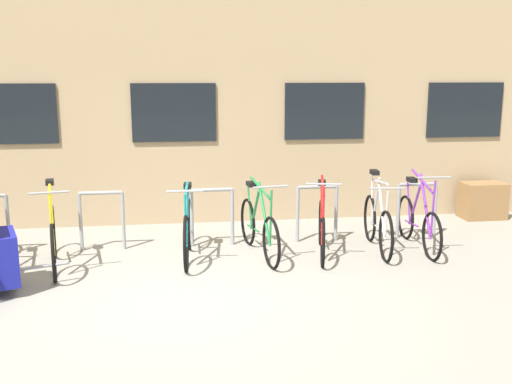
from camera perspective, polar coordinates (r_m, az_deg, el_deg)
ground_plane at (r=6.43m, az=-7.53°, el=-10.20°), size 42.00×42.00×0.00m
storefront_building at (r=12.55m, az=-8.25°, el=14.31°), size 28.00×6.75×6.02m
bike_rack at (r=8.12m, az=-4.33°, el=-1.82°), size 6.62×0.05×0.82m
bicycle_green at (r=7.71m, az=0.27°, el=-3.50°), size 0.44×1.75×1.05m
bicycle_silver at (r=8.10m, az=11.84°, el=-2.97°), size 0.44×1.64×1.08m
bicycle_red at (r=7.81m, az=6.46°, el=-3.44°), size 0.52×1.61×1.07m
bicycle_yellow at (r=7.64m, az=-19.28°, el=-4.17°), size 0.48×1.68×1.07m
bicycle_purple at (r=8.31m, az=15.62°, el=-2.84°), size 0.44×1.68×1.11m
bicycle_teal at (r=7.61m, az=-6.73°, el=-3.69°), size 0.44×1.67×1.01m
planter_box at (r=10.39m, az=21.34°, el=-0.78°), size 0.70×0.44×0.60m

